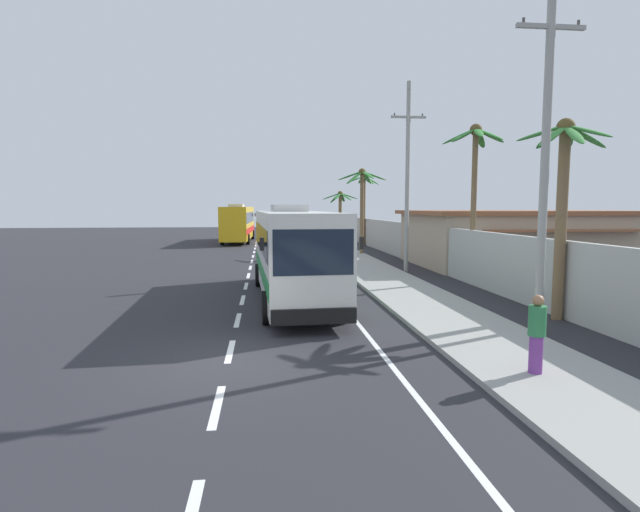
# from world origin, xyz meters

# --- Properties ---
(ground_plane) EXTENTS (160.00, 160.00, 0.00)m
(ground_plane) POSITION_xyz_m (0.00, 0.00, 0.00)
(ground_plane) COLOR #28282D
(sidewalk_kerb) EXTENTS (3.20, 90.00, 0.14)m
(sidewalk_kerb) POSITION_xyz_m (6.80, 10.00, 0.07)
(sidewalk_kerb) COLOR #999993
(sidewalk_kerb) RESTS_ON ground
(lane_markings) EXTENTS (3.90, 71.25, 0.01)m
(lane_markings) POSITION_xyz_m (2.23, 14.85, 0.00)
(lane_markings) COLOR white
(lane_markings) RESTS_ON ground
(boundary_wall) EXTENTS (0.24, 60.00, 2.54)m
(boundary_wall) POSITION_xyz_m (10.60, 14.00, 1.27)
(boundary_wall) COLOR #B2B2AD
(boundary_wall) RESTS_ON ground
(coach_bus_foreground) EXTENTS (3.27, 11.73, 3.72)m
(coach_bus_foreground) POSITION_xyz_m (1.96, 7.70, 1.94)
(coach_bus_foreground) COLOR silver
(coach_bus_foreground) RESTS_ON ground
(coach_bus_far_lane) EXTENTS (3.26, 12.60, 3.93)m
(coach_bus_far_lane) POSITION_xyz_m (-1.88, 40.47, 2.04)
(coach_bus_far_lane) COLOR gold
(coach_bus_far_lane) RESTS_ON ground
(motorcycle_beside_bus) EXTENTS (0.56, 1.96, 1.59)m
(motorcycle_beside_bus) POSITION_xyz_m (4.27, 16.01, 0.65)
(motorcycle_beside_bus) COLOR black
(motorcycle_beside_bus) RESTS_ON ground
(pedestrian_near_kerb) EXTENTS (0.36, 0.36, 1.66)m
(pedestrian_near_kerb) POSITION_xyz_m (6.53, -1.99, 1.01)
(pedestrian_near_kerb) COLOR #75388E
(pedestrian_near_kerb) RESTS_ON sidewalk_kerb
(utility_pole_nearest) EXTENTS (1.99, 0.24, 10.42)m
(utility_pole_nearest) POSITION_xyz_m (8.72, 1.67, 5.37)
(utility_pole_nearest) COLOR #9E9E99
(utility_pole_nearest) RESTS_ON ground
(utility_pole_mid) EXTENTS (1.95, 0.24, 10.44)m
(utility_pole_mid) POSITION_xyz_m (8.78, 15.32, 5.38)
(utility_pole_mid) COLOR #9E9E99
(utility_pole_mid) RESTS_ON ground
(palm_nearest) EXTENTS (2.90, 3.01, 6.79)m
(palm_nearest) POSITION_xyz_m (10.29, 34.91, 4.88)
(palm_nearest) COLOR brown
(palm_nearest) RESTS_ON ground
(palm_second) EXTENTS (2.78, 2.77, 6.38)m
(palm_second) POSITION_xyz_m (10.27, 3.21, 4.38)
(palm_second) COLOR brown
(palm_second) RESTS_ON ground
(palm_third) EXTENTS (3.05, 3.11, 7.48)m
(palm_third) POSITION_xyz_m (10.68, 10.87, 5.56)
(palm_third) COLOR brown
(palm_third) RESTS_ON ground
(palm_fourth) EXTENTS (3.70, 3.62, 6.51)m
(palm_fourth) POSITION_xyz_m (8.16, 25.02, 4.66)
(palm_fourth) COLOR brown
(palm_fourth) RESTS_ON ground
(palm_farthest) EXTENTS (3.82, 3.51, 5.31)m
(palm_farthest) POSITION_xyz_m (8.72, 39.52, 3.71)
(palm_farthest) COLOR brown
(palm_farthest) RESTS_ON ground
(roadside_building) EXTENTS (13.59, 9.73, 3.41)m
(roadside_building) POSITION_xyz_m (16.77, 17.70, 1.72)
(roadside_building) COLOR tan
(roadside_building) RESTS_ON ground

